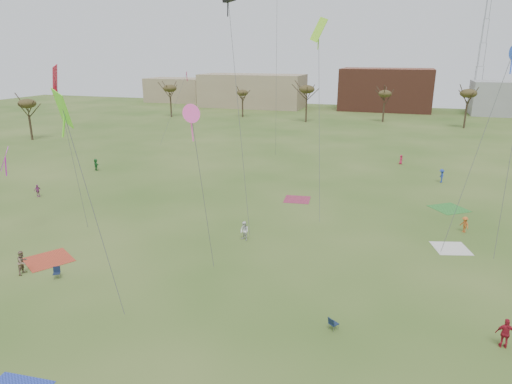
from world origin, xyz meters
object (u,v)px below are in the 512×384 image
(spectator_fore_a, at_px, (506,333))
(camp_chair_center, at_px, (333,326))
(camp_chair_left, at_px, (57,275))
(radio_tower, at_px, (483,42))

(spectator_fore_a, relative_size, camp_chair_center, 2.13)
(spectator_fore_a, height_order, camp_chair_center, spectator_fore_a)
(camp_chair_left, xyz_separation_m, radio_tower, (42.95, 121.77, 18.95))
(spectator_fore_a, xyz_separation_m, camp_chair_center, (-9.64, -1.34, -0.67))
(camp_chair_left, xyz_separation_m, camp_chair_center, (20.87, -0.10, 0.00))
(camp_chair_left, bearing_deg, camp_chair_center, -33.20)
(spectator_fore_a, distance_m, camp_chair_left, 30.53)
(radio_tower, bearing_deg, spectator_fore_a, -95.90)
(camp_chair_center, bearing_deg, spectator_fore_a, -136.02)
(camp_chair_left, relative_size, camp_chair_center, 1.00)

